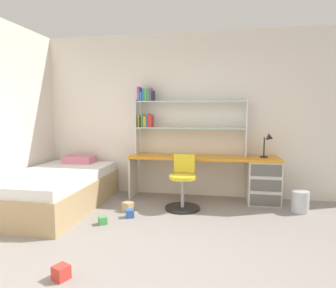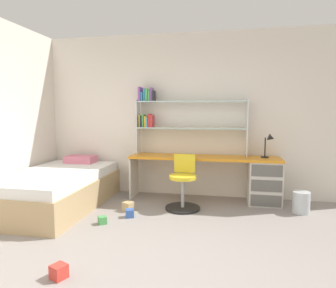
% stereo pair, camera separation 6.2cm
% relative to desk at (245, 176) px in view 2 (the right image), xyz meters
% --- Properties ---
extents(ground_plane, '(6.02, 6.20, 0.02)m').
position_rel_desk_xyz_m(ground_plane, '(-0.93, -2.33, -0.43)').
color(ground_plane, gray).
extents(room_shell, '(6.02, 6.20, 2.75)m').
position_rel_desk_xyz_m(room_shell, '(-2.22, -1.03, 0.96)').
color(room_shell, silver).
rests_on(room_shell, ground_plane).
extents(desk, '(2.39, 0.50, 0.72)m').
position_rel_desk_xyz_m(desk, '(0.00, 0.00, 0.00)').
color(desk, orange).
rests_on(desk, ground_plane).
extents(bookshelf_hutch, '(1.83, 0.22, 1.13)m').
position_rel_desk_xyz_m(bookshelf_hutch, '(-1.15, 0.13, 0.97)').
color(bookshelf_hutch, silver).
rests_on(bookshelf_hutch, desk).
extents(desk_lamp, '(0.20, 0.17, 0.38)m').
position_rel_desk_xyz_m(desk_lamp, '(0.35, 0.02, 0.56)').
color(desk_lamp, black).
rests_on(desk_lamp, desk).
extents(swivel_chair, '(0.52, 0.52, 0.80)m').
position_rel_desk_xyz_m(swivel_chair, '(-0.92, -0.48, -0.10)').
color(swivel_chair, black).
rests_on(swivel_chair, ground_plane).
extents(bed_platform, '(1.23, 2.08, 0.67)m').
position_rel_desk_xyz_m(bed_platform, '(-2.81, -0.78, -0.14)').
color(bed_platform, tan).
rests_on(bed_platform, ground_plane).
extents(waste_bin, '(0.24, 0.24, 0.31)m').
position_rel_desk_xyz_m(waste_bin, '(0.76, -0.35, -0.27)').
color(waste_bin, silver).
rests_on(waste_bin, ground_plane).
extents(toy_block_red_0, '(0.16, 0.16, 0.12)m').
position_rel_desk_xyz_m(toy_block_red_0, '(-1.70, -2.55, -0.36)').
color(toy_block_red_0, red).
rests_on(toy_block_red_0, ground_plane).
extents(toy_block_green_1, '(0.14, 0.14, 0.10)m').
position_rel_desk_xyz_m(toy_block_green_1, '(-1.85, -1.30, -0.37)').
color(toy_block_green_1, '#479E51').
rests_on(toy_block_green_1, ground_plane).
extents(toy_block_natural_2, '(0.17, 0.17, 0.13)m').
position_rel_desk_xyz_m(toy_block_natural_2, '(-1.69, -0.74, -0.36)').
color(toy_block_natural_2, tan).
rests_on(toy_block_natural_2, ground_plane).
extents(toy_block_blue_3, '(0.14, 0.14, 0.11)m').
position_rel_desk_xyz_m(toy_block_blue_3, '(-1.58, -0.99, -0.37)').
color(toy_block_blue_3, '#3860B7').
rests_on(toy_block_blue_3, ground_plane).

